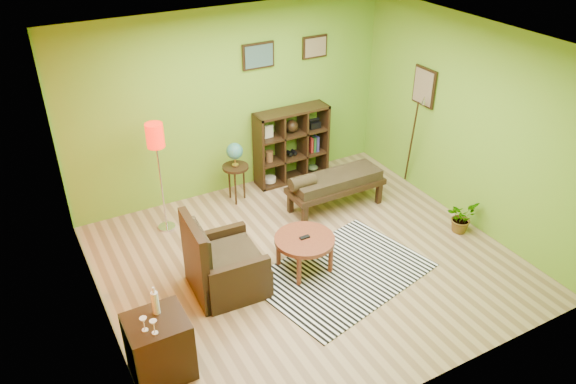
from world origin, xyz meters
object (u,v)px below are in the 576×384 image
globe_table (235,158)px  side_cabinet (159,347)px  armchair (223,268)px  potted_plant (461,220)px  cube_shelf (292,145)px  bench (334,183)px  floor_lamp (156,145)px  coffee_table (305,242)px

globe_table → side_cabinet: bearing=-127.0°
armchair → side_cabinet: 1.39m
potted_plant → armchair: bearing=172.5°
cube_shelf → bench: size_ratio=0.81×
bench → potted_plant: size_ratio=3.33×
floor_lamp → armchair: bearing=-83.1°
cube_shelf → potted_plant: (1.31, -2.44, -0.43)m
side_cabinet → cube_shelf: bearing=42.9°
armchair → globe_table: (0.99, 1.80, 0.41)m
globe_table → coffee_table: bearing=-88.2°
coffee_table → armchair: size_ratio=0.74×
floor_lamp → potted_plant: (3.57, -2.03, -1.11)m
side_cabinet → potted_plant: bearing=5.9°
globe_table → bench: size_ratio=0.64×
armchair → cube_shelf: cube_shelf is taller
side_cabinet → bench: 3.67m
side_cabinet → floor_lamp: bearing=71.0°
side_cabinet → floor_lamp: 2.80m
coffee_table → globe_table: (-0.06, 1.93, 0.32)m
cube_shelf → floor_lamp: bearing=-169.8°
cube_shelf → bench: (0.08, -1.08, -0.17)m
armchair → cube_shelf: bearing=44.1°
globe_table → potted_plant: bearing=-43.3°
coffee_table → armchair: bearing=173.0°
floor_lamp → potted_plant: 4.26m
side_cabinet → potted_plant: side_cabinet is taller
coffee_table → floor_lamp: 2.30m
coffee_table → side_cabinet: 2.24m
globe_table → potted_plant: size_ratio=2.13×
armchair → side_cabinet: size_ratio=1.01×
coffee_table → bench: bearing=43.6°
bench → potted_plant: (1.23, -1.36, -0.26)m
armchair → side_cabinet: bearing=-139.4°
coffee_table → bench: size_ratio=0.51×
armchair → cube_shelf: (2.06, 2.00, 0.29)m
coffee_table → cube_shelf: size_ratio=0.63×
floor_lamp → globe_table: size_ratio=1.67×
cube_shelf → globe_table: bearing=-169.9°
cube_shelf → armchair: bearing=-135.9°
armchair → cube_shelf: size_ratio=0.85×
side_cabinet → globe_table: side_cabinet is taller
coffee_table → potted_plant: coffee_table is taller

